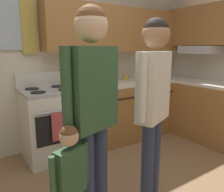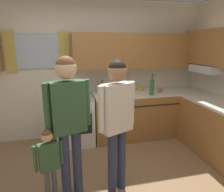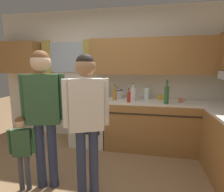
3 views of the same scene
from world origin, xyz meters
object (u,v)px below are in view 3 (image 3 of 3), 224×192
object	(u,v)px
bottle_sauce_red	(129,97)
stovetop_kettle	(118,93)
bottle_milk_white	(133,94)
water_pitcher	(146,93)
adult_in_plaid	(86,110)
small_child	(22,145)
bottle_oil_amber	(115,94)
adult_holding_child	(43,104)
mug_mustard_yellow	(160,97)
cup_terracotta	(180,100)
bottle_wine_green	(166,95)
stove_oven	(90,120)

from	to	relation	value
bottle_sauce_red	stovetop_kettle	size ratio (longest dim) A/B	0.90
bottle_milk_white	water_pitcher	distance (m)	0.30
water_pitcher	adult_in_plaid	world-z (taller)	adult_in_plaid
adult_in_plaid	small_child	bearing A→B (deg)	-174.83
bottle_oil_amber	adult_holding_child	distance (m)	1.41
adult_holding_child	adult_in_plaid	distance (m)	0.55
water_pitcher	adult_in_plaid	size ratio (longest dim) A/B	0.13
bottle_milk_white	mug_mustard_yellow	distance (m)	0.53
adult_holding_child	cup_terracotta	bearing A→B (deg)	36.19
bottle_oil_amber	bottle_sauce_red	world-z (taller)	bottle_oil_amber
bottle_oil_amber	bottle_wine_green	bearing A→B (deg)	-8.56
bottle_wine_green	mug_mustard_yellow	size ratio (longest dim) A/B	3.28
bottle_milk_white	bottle_oil_amber	size ratio (longest dim) A/B	1.09
stovetop_kettle	cup_terracotta	bearing A→B (deg)	-10.19
bottle_wine_green	mug_mustard_yellow	world-z (taller)	bottle_wine_green
mug_mustard_yellow	stovetop_kettle	xyz separation A→B (m)	(-0.79, -0.00, 0.05)
bottle_milk_white	mug_mustard_yellow	world-z (taller)	bottle_milk_white
stove_oven	bottle_milk_white	size ratio (longest dim) A/B	3.51
cup_terracotta	adult_holding_child	world-z (taller)	adult_holding_child
stovetop_kettle	adult_in_plaid	xyz separation A→B (m)	(-0.10, -1.53, 0.04)
bottle_milk_white	stovetop_kettle	size ratio (longest dim) A/B	1.14
cup_terracotta	stovetop_kettle	world-z (taller)	stovetop_kettle
mug_mustard_yellow	adult_holding_child	bearing A→B (deg)	-133.94
bottle_wine_green	adult_holding_child	size ratio (longest dim) A/B	0.23
stove_oven	mug_mustard_yellow	size ratio (longest dim) A/B	9.15
cup_terracotta	bottle_milk_white	bearing A→B (deg)	-179.68
stove_oven	bottle_sauce_red	world-z (taller)	bottle_sauce_red
bottle_sauce_red	stovetop_kettle	xyz separation A→B (m)	(-0.25, 0.36, 0.00)
adult_holding_child	adult_in_plaid	world-z (taller)	adult_holding_child
cup_terracotta	stove_oven	bearing A→B (deg)	177.29
bottle_oil_amber	adult_holding_child	size ratio (longest dim) A/B	0.17
bottle_sauce_red	bottle_wine_green	size ratio (longest dim) A/B	0.62
bottle_milk_white	bottle_oil_amber	distance (m)	0.33
bottle_oil_amber	stovetop_kettle	world-z (taller)	bottle_oil_amber
mug_mustard_yellow	small_child	size ratio (longest dim) A/B	0.13
cup_terracotta	small_child	bearing A→B (deg)	-144.85
stove_oven	stovetop_kettle	bearing A→B (deg)	13.05
cup_terracotta	water_pitcher	distance (m)	0.61
stove_oven	cup_terracotta	size ratio (longest dim) A/B	10.11
bottle_oil_amber	water_pitcher	xyz separation A→B (m)	(0.56, 0.21, 0.00)
bottle_sauce_red	stovetop_kettle	world-z (taller)	bottle_sauce_red
cup_terracotta	adult_in_plaid	bearing A→B (deg)	-132.14
adult_holding_child	mug_mustard_yellow	bearing A→B (deg)	46.06
bottle_wine_green	cup_terracotta	world-z (taller)	bottle_wine_green
bottle_oil_amber	bottle_sauce_red	bearing A→B (deg)	-26.20
cup_terracotta	small_child	world-z (taller)	cup_terracotta
bottle_wine_green	adult_holding_child	bearing A→B (deg)	-143.32
stovetop_kettle	stove_oven	bearing A→B (deg)	-166.95
bottle_oil_amber	cup_terracotta	size ratio (longest dim) A/B	2.63
adult_in_plaid	adult_holding_child	bearing A→B (deg)	174.93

